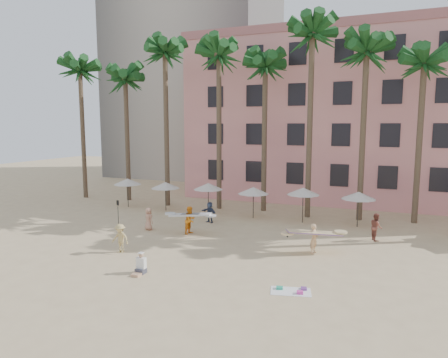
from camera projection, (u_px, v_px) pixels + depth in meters
ground at (198, 272)px, 20.38m from camera, size 120.00×120.00×0.00m
pink_hotel at (368, 120)px, 40.72m from camera, size 35.00×14.00×16.00m
grey_tower at (196, 5)px, 58.61m from camera, size 22.00×18.00×50.00m
palm_row at (282, 56)px, 32.28m from camera, size 44.40×5.40×16.30m
umbrella_row at (230, 188)px, 32.68m from camera, size 22.50×2.70×2.73m
beach_towel at (292, 291)px, 18.00m from camera, size 1.98×1.39×0.14m
carrier_yellow at (314, 237)px, 23.27m from camera, size 3.19×2.11×1.76m
carrier_white at (190, 219)px, 27.45m from camera, size 3.00×1.22×1.92m
beachgoers at (218, 224)px, 26.93m from camera, size 16.11×9.47×1.79m
paddle at (118, 212)px, 28.02m from camera, size 0.18×0.04×2.23m
seated_man at (140, 266)px, 20.14m from camera, size 0.47×0.82×1.07m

